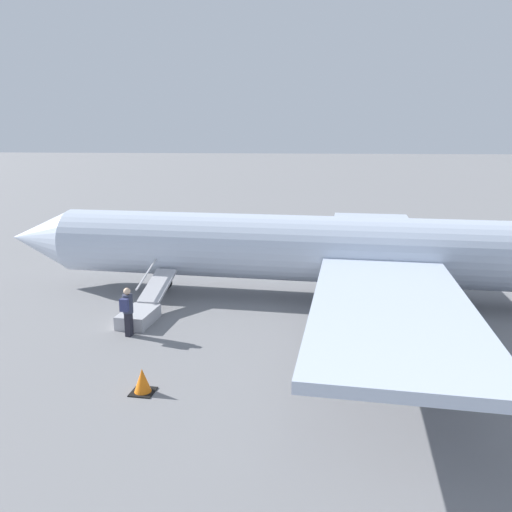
# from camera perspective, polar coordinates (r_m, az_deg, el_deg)

# --- Properties ---
(ground_plane) EXTENTS (600.00, 600.00, 0.00)m
(ground_plane) POSITION_cam_1_polar(r_m,az_deg,el_deg) (21.91, 10.33, -4.94)
(ground_plane) COLOR slate
(airplane_main) EXTENTS (32.25, 24.24, 7.42)m
(airplane_main) POSITION_cam_1_polar(r_m,az_deg,el_deg) (21.37, 13.29, 0.63)
(airplane_main) COLOR silver
(airplane_main) RESTS_ON ground
(boarding_stairs) EXTENTS (1.12, 4.03, 1.80)m
(boarding_stairs) POSITION_cam_1_polar(r_m,az_deg,el_deg) (19.59, -12.83, -6.02)
(boarding_stairs) COLOR #B2B2B7
(boarding_stairs) RESTS_ON ground
(passenger) EXTENTS (0.36, 0.54, 1.74)m
(passenger) POSITION_cam_1_polar(r_m,az_deg,el_deg) (17.89, -14.47, -5.85)
(passenger) COLOR #23232D
(passenger) RESTS_ON ground
(traffic_cone_near_stairs) EXTENTS (0.63, 0.63, 0.69)m
(traffic_cone_near_stairs) POSITION_cam_1_polar(r_m,az_deg,el_deg) (14.19, -12.85, -13.79)
(traffic_cone_near_stairs) COLOR black
(traffic_cone_near_stairs) RESTS_ON ground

